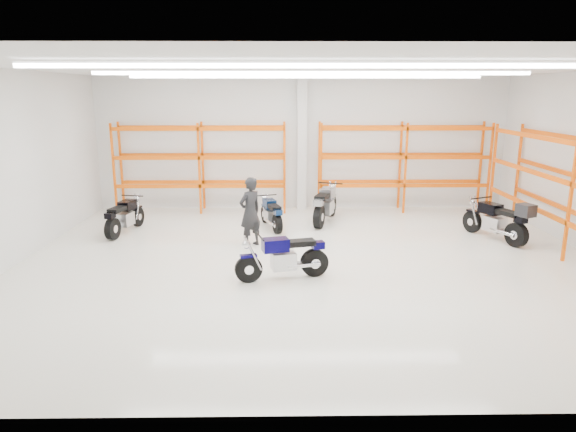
{
  "coord_description": "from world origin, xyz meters",
  "views": [
    {
      "loc": [
        -0.73,
        -11.69,
        3.99
      ],
      "look_at": [
        -0.55,
        0.5,
        1.02
      ],
      "focal_mm": 32.0,
      "sensor_mm": 36.0,
      "label": 1
    }
  ],
  "objects_px": {
    "motorcycle_main": "(286,258)",
    "motorcycle_back_b": "(272,214)",
    "motorcycle_back_d": "(500,221)",
    "structural_column": "(302,144)",
    "motorcycle_back_a": "(124,217)",
    "standing_man": "(250,212)",
    "motorcycle_back_c": "(325,206)"
  },
  "relations": [
    {
      "from": "motorcycle_back_b",
      "to": "standing_man",
      "type": "height_order",
      "value": "standing_man"
    },
    {
      "from": "motorcycle_back_c",
      "to": "standing_man",
      "type": "relative_size",
      "value": 1.24
    },
    {
      "from": "motorcycle_back_a",
      "to": "motorcycle_back_c",
      "type": "relative_size",
      "value": 0.9
    },
    {
      "from": "motorcycle_back_c",
      "to": "structural_column",
      "type": "height_order",
      "value": "structural_column"
    },
    {
      "from": "standing_man",
      "to": "motorcycle_back_d",
      "type": "bearing_deg",
      "value": 140.38
    },
    {
      "from": "motorcycle_main",
      "to": "motorcycle_back_d",
      "type": "relative_size",
      "value": 0.93
    },
    {
      "from": "motorcycle_main",
      "to": "motorcycle_back_d",
      "type": "distance_m",
      "value": 6.47
    },
    {
      "from": "motorcycle_main",
      "to": "motorcycle_back_c",
      "type": "distance_m",
      "value": 5.09
    },
    {
      "from": "motorcycle_main",
      "to": "motorcycle_back_a",
      "type": "distance_m",
      "value": 5.95
    },
    {
      "from": "motorcycle_main",
      "to": "standing_man",
      "type": "relative_size",
      "value": 1.12
    },
    {
      "from": "motorcycle_back_b",
      "to": "structural_column",
      "type": "bearing_deg",
      "value": 69.58
    },
    {
      "from": "motorcycle_back_c",
      "to": "motorcycle_back_d",
      "type": "xyz_separation_m",
      "value": [
        4.57,
        -2.12,
        0.03
      ]
    },
    {
      "from": "motorcycle_back_a",
      "to": "motorcycle_back_d",
      "type": "height_order",
      "value": "motorcycle_back_d"
    },
    {
      "from": "motorcycle_main",
      "to": "motorcycle_back_a",
      "type": "relative_size",
      "value": 1.0
    },
    {
      "from": "motorcycle_back_a",
      "to": "motorcycle_back_b",
      "type": "xyz_separation_m",
      "value": [
        4.23,
        0.49,
        -0.04
      ]
    },
    {
      "from": "motorcycle_back_d",
      "to": "structural_column",
      "type": "height_order",
      "value": "structural_column"
    },
    {
      "from": "motorcycle_back_a",
      "to": "motorcycle_back_d",
      "type": "bearing_deg",
      "value": -5.07
    },
    {
      "from": "motorcycle_back_b",
      "to": "structural_column",
      "type": "distance_m",
      "value": 3.4
    },
    {
      "from": "motorcycle_back_a",
      "to": "motorcycle_back_d",
      "type": "relative_size",
      "value": 0.93
    },
    {
      "from": "motorcycle_back_a",
      "to": "motorcycle_back_b",
      "type": "relative_size",
      "value": 1.11
    },
    {
      "from": "motorcycle_main",
      "to": "motorcycle_back_b",
      "type": "bearing_deg",
      "value": 95.33
    },
    {
      "from": "motorcycle_main",
      "to": "motorcycle_back_a",
      "type": "xyz_separation_m",
      "value": [
        -4.62,
        3.74,
        -0.0
      ]
    },
    {
      "from": "motorcycle_main",
      "to": "motorcycle_back_c",
      "type": "height_order",
      "value": "motorcycle_back_c"
    },
    {
      "from": "motorcycle_back_a",
      "to": "motorcycle_back_b",
      "type": "height_order",
      "value": "motorcycle_back_a"
    },
    {
      "from": "motorcycle_back_a",
      "to": "motorcycle_main",
      "type": "bearing_deg",
      "value": -38.96
    },
    {
      "from": "motorcycle_main",
      "to": "structural_column",
      "type": "xyz_separation_m",
      "value": [
        0.61,
        6.92,
        1.77
      ]
    },
    {
      "from": "standing_man",
      "to": "structural_column",
      "type": "bearing_deg",
      "value": -151.45
    },
    {
      "from": "motorcycle_back_b",
      "to": "motorcycle_back_d",
      "type": "bearing_deg",
      "value": -12.84
    },
    {
      "from": "motorcycle_back_d",
      "to": "structural_column",
      "type": "distance_m",
      "value": 6.85
    },
    {
      "from": "motorcycle_back_c",
      "to": "structural_column",
      "type": "distance_m",
      "value": 2.7
    },
    {
      "from": "motorcycle_main",
      "to": "motorcycle_back_b",
      "type": "height_order",
      "value": "motorcycle_main"
    },
    {
      "from": "motorcycle_main",
      "to": "structural_column",
      "type": "distance_m",
      "value": 7.17
    }
  ]
}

